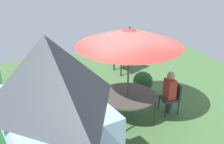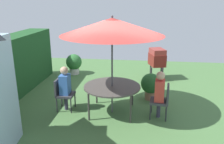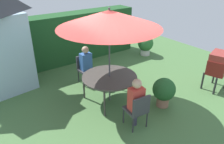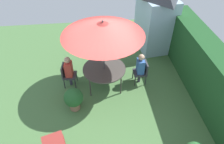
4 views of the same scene
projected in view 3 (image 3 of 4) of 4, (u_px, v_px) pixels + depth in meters
name	position (u px, v px, depth m)	size (l,w,h in m)	color
ground_plane	(124.00, 98.00, 6.50)	(11.00, 11.00, 0.00)	#47703D
hedge_backdrop	(68.00, 38.00, 8.64)	(5.71, 0.81, 1.87)	#1E4C23
patio_table	(110.00, 78.00, 6.07)	(1.52, 1.52, 0.77)	#47423D
patio_umbrella	(109.00, 19.00, 5.36)	(2.62, 2.62, 2.62)	#4C4C51
bbq_grill	(218.00, 64.00, 6.63)	(0.82, 0.68, 1.20)	maroon
chair_near_shed	(138.00, 109.00, 5.12)	(0.51, 0.51, 0.90)	#38383D
chair_far_side	(85.00, 67.00, 7.18)	(0.46, 0.47, 0.90)	#38383D
potted_plant_by_shed	(146.00, 44.00, 9.38)	(0.65, 0.65, 0.84)	silver
potted_plant_by_grill	(164.00, 91.00, 5.94)	(0.62, 0.62, 0.83)	#936651
person_in_red	(136.00, 98.00, 5.07)	(0.36, 0.27, 1.26)	#CC3D33
person_in_blue	(86.00, 61.00, 7.00)	(0.34, 0.24, 1.26)	#3866B2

